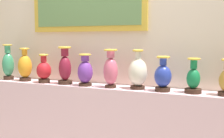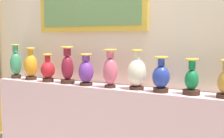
{
  "view_description": "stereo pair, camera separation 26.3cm",
  "coord_description": "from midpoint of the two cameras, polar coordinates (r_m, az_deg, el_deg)",
  "views": [
    {
      "loc": [
        1.12,
        -2.61,
        1.31
      ],
      "look_at": [
        0.0,
        0.0,
        1.0
      ],
      "focal_mm": 45.03,
      "sensor_mm": 36.0,
      "label": 1
    },
    {
      "loc": [
        1.35,
        -2.5,
        1.31
      ],
      "look_at": [
        0.0,
        0.0,
        1.0
      ],
      "focal_mm": 45.03,
      "sensor_mm": 36.0,
      "label": 2
    }
  ],
  "objects": [
    {
      "name": "vase_emerald",
      "position": [
        2.59,
        18.69,
        -2.19
      ],
      "size": [
        0.15,
        0.15,
        0.32
      ],
      "color": "#382319",
      "rests_on": "display_shelf"
    },
    {
      "name": "vase_cobalt",
      "position": [
        2.63,
        12.76,
        -1.57
      ],
      "size": [
        0.16,
        0.16,
        0.33
      ],
      "color": "#382319",
      "rests_on": "display_shelf"
    },
    {
      "name": "display_shelf",
      "position": [
        2.97,
        2.59,
        -11.43
      ],
      "size": [
        2.97,
        0.31,
        0.82
      ],
      "primitive_type": "cube",
      "color": "beige",
      "rests_on": "ground_plane"
    },
    {
      "name": "vase_amber",
      "position": [
        3.45,
        -14.08,
        0.66
      ],
      "size": [
        0.16,
        0.16,
        0.39
      ],
      "color": "#382319",
      "rests_on": "display_shelf"
    },
    {
      "name": "vase_violet",
      "position": [
        2.94,
        -2.75,
        -0.46
      ],
      "size": [
        0.16,
        0.16,
        0.34
      ],
      "color": "#382319",
      "rests_on": "display_shelf"
    },
    {
      "name": "vase_crimson",
      "position": [
        3.25,
        -10.66,
        -0.16
      ],
      "size": [
        0.16,
        0.16,
        0.32
      ],
      "color": "#382319",
      "rests_on": "display_shelf"
    },
    {
      "name": "vase_burgundy",
      "position": [
        3.1,
        -6.65,
        0.39
      ],
      "size": [
        0.15,
        0.15,
        0.41
      ],
      "color": "#382319",
      "rests_on": "display_shelf"
    },
    {
      "name": "vase_rose",
      "position": [
        2.8,
        2.32,
        -0.21
      ],
      "size": [
        0.14,
        0.14,
        0.39
      ],
      "color": "#382319",
      "rests_on": "display_shelf"
    },
    {
      "name": "vase_ivory",
      "position": [
        2.73,
        7.8,
        -0.72
      ],
      "size": [
        0.19,
        0.19,
        0.39
      ],
      "color": "#382319",
      "rests_on": "display_shelf"
    },
    {
      "name": "vase_jade",
      "position": [
        3.64,
        -17.01,
        1.09
      ],
      "size": [
        0.14,
        0.14,
        0.42
      ],
      "color": "#382319",
      "rests_on": "display_shelf"
    },
    {
      "name": "back_wall",
      "position": [
        3.04,
        4.32,
        10.84
      ],
      "size": [
        4.83,
        0.14,
        3.1
      ],
      "color": "beige",
      "rests_on": "ground_plane"
    }
  ]
}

